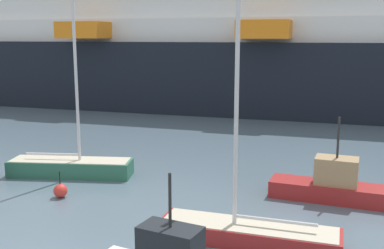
{
  "coord_description": "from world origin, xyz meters",
  "views": [
    {
      "loc": [
        9.06,
        -12.8,
        8.3
      ],
      "look_at": [
        0.0,
        14.63,
        2.81
      ],
      "focal_mm": 43.8,
      "sensor_mm": 36.0,
      "label": 1
    }
  ],
  "objects_px": {
    "fishing_boat_1": "(331,185)",
    "channel_buoy_0": "(60,191)",
    "cruise_ship": "(275,39)",
    "sailboat_3": "(248,230)",
    "sailboat_1": "(71,164)"
  },
  "relations": [
    {
      "from": "fishing_boat_1",
      "to": "channel_buoy_0",
      "type": "height_order",
      "value": "fishing_boat_1"
    },
    {
      "from": "fishing_boat_1",
      "to": "cruise_ship",
      "type": "bearing_deg",
      "value": 106.66
    },
    {
      "from": "sailboat_3",
      "to": "channel_buoy_0",
      "type": "relative_size",
      "value": 7.56
    },
    {
      "from": "sailboat_3",
      "to": "cruise_ship",
      "type": "relative_size",
      "value": 0.08
    },
    {
      "from": "channel_buoy_0",
      "to": "cruise_ship",
      "type": "xyz_separation_m",
      "value": [
        5.67,
        35.69,
        7.52
      ]
    },
    {
      "from": "channel_buoy_0",
      "to": "cruise_ship",
      "type": "height_order",
      "value": "cruise_ship"
    },
    {
      "from": "fishing_boat_1",
      "to": "sailboat_1",
      "type": "bearing_deg",
      "value": -175.28
    },
    {
      "from": "sailboat_1",
      "to": "fishing_boat_1",
      "type": "relative_size",
      "value": 2.37
    },
    {
      "from": "sailboat_3",
      "to": "cruise_ship",
      "type": "distance_m",
      "value": 38.97
    },
    {
      "from": "sailboat_3",
      "to": "cruise_ship",
      "type": "xyz_separation_m",
      "value": [
        -4.71,
        37.99,
        7.34
      ]
    },
    {
      "from": "sailboat_3",
      "to": "fishing_boat_1",
      "type": "relative_size",
      "value": 1.74
    },
    {
      "from": "fishing_boat_1",
      "to": "cruise_ship",
      "type": "distance_m",
      "value": 33.36
    },
    {
      "from": "sailboat_3",
      "to": "fishing_boat_1",
      "type": "height_order",
      "value": "sailboat_3"
    },
    {
      "from": "sailboat_3",
      "to": "channel_buoy_0",
      "type": "bearing_deg",
      "value": -12.97
    },
    {
      "from": "sailboat_3",
      "to": "fishing_boat_1",
      "type": "distance_m",
      "value": 7.01
    }
  ]
}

